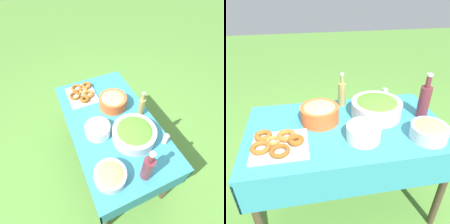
{
  "view_description": "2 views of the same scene",
  "coord_description": "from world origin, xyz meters",
  "views": [
    {
      "loc": [
        0.89,
        -0.39,
        2.01
      ],
      "look_at": [
        -0.03,
        0.02,
        0.85
      ],
      "focal_mm": 28.0,
      "sensor_mm": 36.0,
      "label": 1
    },
    {
      "loc": [
        -0.27,
        -1.17,
        1.6
      ],
      "look_at": [
        -0.05,
        0.04,
        0.85
      ],
      "focal_mm": 35.0,
      "sensor_mm": 36.0,
      "label": 2
    }
  ],
  "objects": [
    {
      "name": "ground_plane",
      "position": [
        0.0,
        0.0,
        0.0
      ],
      "size": [
        14.0,
        14.0,
        0.0
      ],
      "primitive_type": "plane",
      "color": "#568C38"
    },
    {
      "name": "picnic_table",
      "position": [
        0.0,
        0.0,
        0.65
      ],
      "size": [
        1.33,
        0.75,
        0.76
      ],
      "color": "teal",
      "rests_on": "ground_plane"
    },
    {
      "name": "salad_bowl",
      "position": [
        0.24,
        0.1,
        0.83
      ],
      "size": [
        0.36,
        0.36,
        0.13
      ],
      "color": "silver",
      "rests_on": "picnic_table"
    },
    {
      "name": "pasta_bowl",
      "position": [
        -0.17,
        0.09,
        0.83
      ],
      "size": [
        0.26,
        0.26,
        0.13
      ],
      "color": "#E05B28",
      "rests_on": "picnic_table"
    },
    {
      "name": "donut_platter",
      "position": [
        -0.44,
        -0.13,
        0.78
      ],
      "size": [
        0.34,
        0.3,
        0.05
      ],
      "color": "silver",
      "rests_on": "picnic_table"
    },
    {
      "name": "plate_stack",
      "position": [
        0.07,
        -0.15,
        0.81
      ],
      "size": [
        0.21,
        0.21,
        0.1
      ],
      "color": "white",
      "rests_on": "picnic_table"
    },
    {
      "name": "olive_oil_bottle",
      "position": [
        0.02,
        0.29,
        0.87
      ],
      "size": [
        0.06,
        0.06,
        0.26
      ],
      "color": "#998E4C",
      "rests_on": "picnic_table"
    },
    {
      "name": "wine_bottle",
      "position": [
        0.55,
        0.02,
        0.89
      ],
      "size": [
        0.08,
        0.08,
        0.32
      ],
      "color": "maroon",
      "rests_on": "picnic_table"
    },
    {
      "name": "bread_bowl",
      "position": [
        0.47,
        -0.21,
        0.82
      ],
      "size": [
        0.23,
        0.23,
        0.11
      ],
      "color": "silver",
      "rests_on": "picnic_table"
    },
    {
      "name": "salt_shaker",
      "position": [
        0.38,
        0.31,
        0.81
      ],
      "size": [
        0.04,
        0.04,
        0.1
      ],
      "color": "white",
      "rests_on": "picnic_table"
    }
  ]
}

